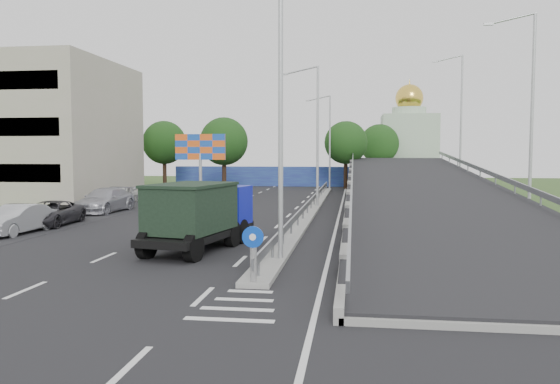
% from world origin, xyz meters
% --- Properties ---
extents(ground, '(160.00, 160.00, 0.00)m').
position_xyz_m(ground, '(0.00, 0.00, 0.00)').
color(ground, '#2D4C1E').
rests_on(ground, ground).
extents(road_surface, '(26.00, 90.00, 0.04)m').
position_xyz_m(road_surface, '(-3.00, 20.00, 0.00)').
color(road_surface, black).
rests_on(road_surface, ground).
extents(parking_strip, '(8.00, 90.00, 0.05)m').
position_xyz_m(parking_strip, '(-16.00, 20.00, 0.00)').
color(parking_strip, black).
rests_on(parking_strip, ground).
extents(median, '(1.00, 44.00, 0.20)m').
position_xyz_m(median, '(0.00, 24.00, 0.10)').
color(median, gray).
rests_on(median, ground).
extents(overpass_ramp, '(10.00, 50.00, 3.50)m').
position_xyz_m(overpass_ramp, '(7.50, 24.00, 1.75)').
color(overpass_ramp, gray).
rests_on(overpass_ramp, ground).
extents(median_guardrail, '(0.09, 44.00, 0.71)m').
position_xyz_m(median_guardrail, '(0.00, 24.00, 0.75)').
color(median_guardrail, gray).
rests_on(median_guardrail, median).
extents(sign_bollard, '(0.64, 0.23, 1.67)m').
position_xyz_m(sign_bollard, '(0.00, 2.17, 1.03)').
color(sign_bollard, black).
rests_on(sign_bollard, median).
extents(lamp_post_near, '(2.74, 0.18, 10.08)m').
position_xyz_m(lamp_post_near, '(0.11, 6.00, 5.81)').
color(lamp_post_near, '#B2B5B7').
rests_on(lamp_post_near, median).
extents(lamp_post_mid, '(2.74, 0.18, 10.08)m').
position_xyz_m(lamp_post_mid, '(0.11, 26.00, 5.81)').
color(lamp_post_mid, '#B2B5B7').
rests_on(lamp_post_mid, median).
extents(lamp_post_far, '(2.74, 0.18, 10.08)m').
position_xyz_m(lamp_post_far, '(0.11, 46.00, 5.81)').
color(lamp_post_far, '#B2B5B7').
rests_on(lamp_post_far, median).
extents(blue_wall, '(30.00, 0.50, 2.40)m').
position_xyz_m(blue_wall, '(-4.00, 52.00, 1.20)').
color(blue_wall, navy).
rests_on(blue_wall, ground).
extents(church, '(7.00, 7.00, 13.80)m').
position_xyz_m(church, '(10.00, 60.00, 5.31)').
color(church, '#B2CCAD').
rests_on(church, ground).
extents(billboard, '(4.00, 0.24, 5.50)m').
position_xyz_m(billboard, '(-9.00, 28.00, 4.19)').
color(billboard, '#B2B5B7').
rests_on(billboard, ground).
extents(tree_left_mid, '(4.80, 4.80, 7.60)m').
position_xyz_m(tree_left_mid, '(-10.00, 40.00, 5.18)').
color(tree_left_mid, black).
rests_on(tree_left_mid, ground).
extents(tree_median_far, '(4.80, 4.80, 7.60)m').
position_xyz_m(tree_median_far, '(2.00, 48.00, 5.18)').
color(tree_median_far, black).
rests_on(tree_median_far, ground).
extents(tree_left_far, '(4.80, 4.80, 7.60)m').
position_xyz_m(tree_left_far, '(-18.00, 45.00, 5.18)').
color(tree_left_far, black).
rests_on(tree_left_far, ground).
extents(tree_ramp_far, '(4.80, 4.80, 7.60)m').
position_xyz_m(tree_ramp_far, '(6.00, 55.00, 5.18)').
color(tree_ramp_far, black).
rests_on(tree_ramp_far, ground).
extents(dump_truck, '(3.50, 6.68, 2.80)m').
position_xyz_m(dump_truck, '(-3.36, 8.30, 1.55)').
color(dump_truck, black).
rests_on(dump_truck, ground).
extents(parked_car_b, '(1.78, 4.53, 1.47)m').
position_xyz_m(parked_car_b, '(-13.60, 11.37, 0.73)').
color(parked_car_b, '#ACAEB1').
rests_on(parked_car_b, ground).
extents(parked_car_c, '(2.58, 5.04, 1.36)m').
position_xyz_m(parked_car_c, '(-13.68, 14.45, 0.68)').
color(parked_car_c, '#2C2A2F').
rests_on(parked_car_c, ground).
extents(parked_car_d, '(2.54, 5.74, 1.64)m').
position_xyz_m(parked_car_d, '(-13.84, 21.49, 0.82)').
color(parked_car_d, '#A2A3AB').
rests_on(parked_car_d, ground).
extents(parked_car_e, '(2.19, 4.45, 1.46)m').
position_xyz_m(parked_car_e, '(-15.30, 27.49, 0.73)').
color(parked_car_e, beige).
rests_on(parked_car_e, ground).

